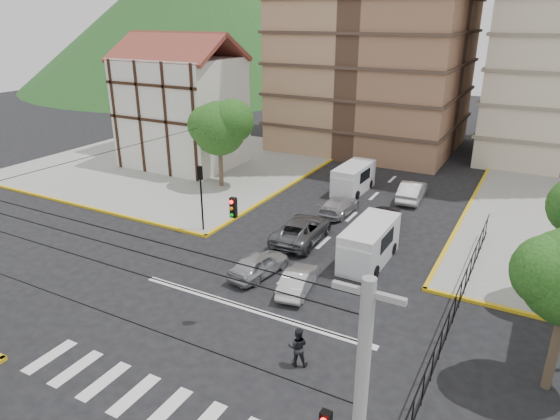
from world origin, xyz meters
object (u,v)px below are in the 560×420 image
Objects in this scene: van_left_lane at (352,180)px; traffic_light_nw at (201,187)px; car_silver_front_left at (259,264)px; pedestrian_crosswalk at (298,347)px; car_white_front_right at (298,280)px; van_right_lane at (368,245)px.

traffic_light_nw is at bearing -114.07° from van_left_lane.
pedestrian_crosswalk is at bearing 141.35° from car_silver_front_left.
traffic_light_nw reaches higher than pedestrian_crosswalk.
car_white_front_right is at bearing -86.65° from pedestrian_crosswalk.
van_left_lane is 1.34× the size of car_white_front_right.
van_left_lane is (-5.27, 11.40, -0.06)m from van_right_lane.
car_silver_front_left is at bearing -86.58° from van_left_lane.
car_white_front_right is at bearing 178.79° from car_silver_front_left.
car_white_front_right is 5.97m from pedestrian_crosswalk.
traffic_light_nw is 10.14m from car_white_front_right.
pedestrian_crosswalk is at bearing -73.16° from van_left_lane.
van_right_lane is 5.16m from car_white_front_right.
car_silver_front_left is 7.89m from pedestrian_crosswalk.
car_white_front_right is (2.68, -0.48, -0.06)m from car_silver_front_left.
car_white_front_right is 2.16× the size of pedestrian_crosswalk.
van_left_lane is (5.89, 12.20, -2.02)m from traffic_light_nw.
traffic_light_nw is 0.83× the size of van_right_lane.
traffic_light_nw is 1.10× the size of car_silver_front_left.
pedestrian_crosswalk reaches higher than car_white_front_right.
traffic_light_nw is at bearing -175.22° from van_right_lane.
van_left_lane is 15.60m from car_silver_front_left.
traffic_light_nw is 7.60m from car_silver_front_left.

